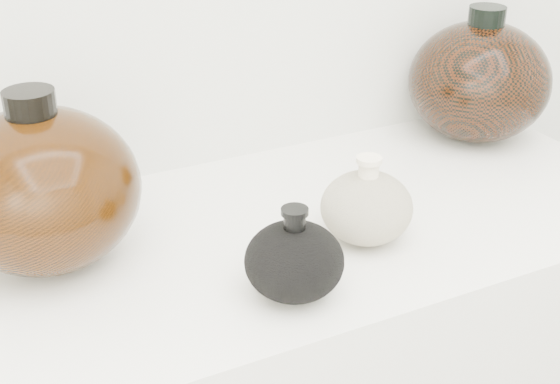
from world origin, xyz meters
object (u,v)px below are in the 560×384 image
cream_gourd_vase (367,207)px  right_round_pot (479,81)px  black_gourd_vase (294,260)px  left_round_pot (43,189)px

cream_gourd_vase → right_round_pot: size_ratio=0.54×
black_gourd_vase → left_round_pot: size_ratio=0.51×
black_gourd_vase → cream_gourd_vase: 0.17m
cream_gourd_vase → right_round_pot: right_round_pot is taller
cream_gourd_vase → right_round_pot: 0.43m
black_gourd_vase → right_round_pot: size_ratio=0.58×
left_round_pot → cream_gourd_vase: bearing=-19.0°
cream_gourd_vase → black_gourd_vase: bearing=-153.6°
black_gourd_vase → left_round_pot: (-0.25, 0.21, 0.06)m
black_gourd_vase → right_round_pot: bearing=29.7°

